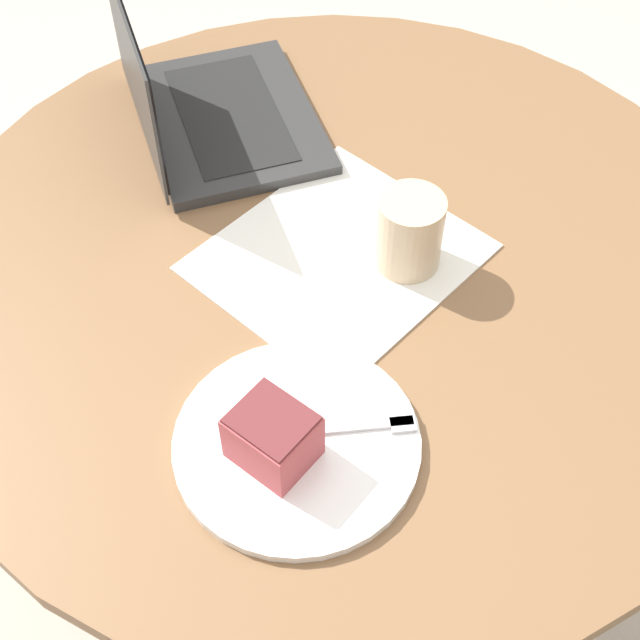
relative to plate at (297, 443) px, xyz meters
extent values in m
plane|color=#B7AD9E|center=(-0.29, -0.01, -0.77)|extent=(12.00, 12.00, 0.00)
cylinder|color=brown|center=(-0.29, -0.01, -0.76)|extent=(0.49, 0.49, 0.02)
cylinder|color=brown|center=(-0.29, -0.01, -0.39)|extent=(0.09, 0.09, 0.72)
cylinder|color=brown|center=(-0.29, -0.01, -0.02)|extent=(1.09, 1.09, 0.03)
cube|color=white|center=(-0.28, -0.01, 0.00)|extent=(0.42, 0.41, 0.00)
cylinder|color=white|center=(0.00, 0.00, 0.00)|extent=(0.27, 0.27, 0.01)
cube|color=#B74C51|center=(0.02, -0.02, 0.04)|extent=(0.10, 0.11, 0.07)
cube|color=maroon|center=(0.02, -0.02, 0.07)|extent=(0.10, 0.10, 0.00)
cube|color=silver|center=(-0.02, 0.04, 0.01)|extent=(0.06, 0.17, 0.00)
cube|color=silver|center=(-0.04, 0.11, 0.01)|extent=(0.03, 0.03, 0.00)
cylinder|color=#C6AD89|center=(-0.30, 0.08, 0.05)|extent=(0.08, 0.08, 0.11)
cube|color=#2D2D2D|center=(-0.52, -0.21, 0.00)|extent=(0.39, 0.36, 0.02)
cube|color=black|center=(-0.52, -0.21, 0.01)|extent=(0.29, 0.25, 0.00)
cube|color=#2D2D2D|center=(-0.46, -0.32, 0.11)|extent=(0.28, 0.16, 0.20)
cube|color=black|center=(-0.46, -0.31, 0.11)|extent=(0.26, 0.15, 0.18)
camera|label=1|loc=(0.49, 0.12, 0.84)|focal=50.00mm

